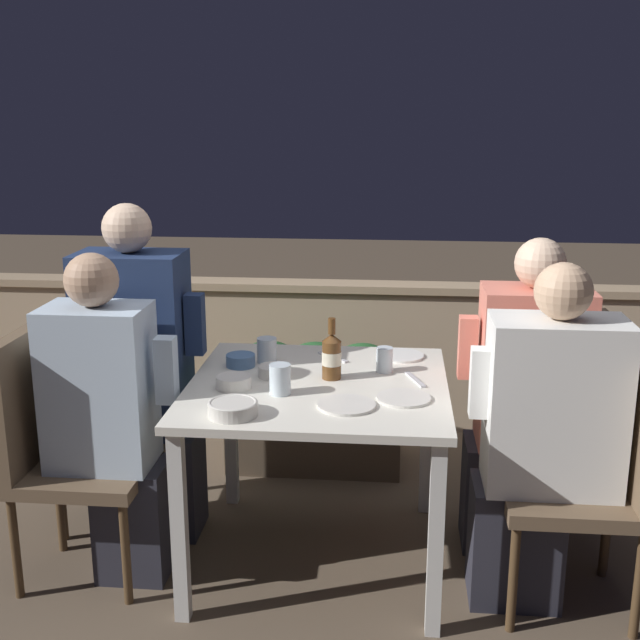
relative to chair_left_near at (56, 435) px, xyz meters
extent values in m
plane|color=brown|center=(0.95, 0.16, -0.55)|extent=(16.00, 16.00, 0.00)
cube|color=tan|center=(0.95, 1.57, -0.16)|extent=(9.00, 0.14, 0.76)
cube|color=#9E8466|center=(0.95, 1.57, 0.24)|extent=(9.00, 0.18, 0.04)
cube|color=silver|center=(0.95, 0.16, 0.16)|extent=(0.95, 0.96, 0.03)
cube|color=silver|center=(0.53, -0.27, -0.20)|extent=(0.05, 0.05, 0.70)
cube|color=silver|center=(1.38, -0.27, -0.20)|extent=(0.05, 0.05, 0.70)
cube|color=silver|center=(0.53, 0.59, -0.20)|extent=(0.05, 0.05, 0.70)
cube|color=silver|center=(1.38, 0.59, -0.20)|extent=(0.05, 0.05, 0.70)
cube|color=brown|center=(0.85, 1.02, -0.41)|extent=(0.84, 0.36, 0.28)
ellipsoid|color=#235628|center=(0.62, 1.02, -0.11)|extent=(0.38, 0.47, 0.36)
ellipsoid|color=#235628|center=(0.85, 1.02, -0.11)|extent=(0.38, 0.47, 0.36)
ellipsoid|color=#235628|center=(1.08, 1.02, -0.11)|extent=(0.38, 0.47, 0.36)
cube|color=brown|center=(0.11, 0.00, -0.13)|extent=(0.46, 0.46, 0.05)
cube|color=brown|center=(-0.10, 0.00, 0.14)|extent=(0.06, 0.46, 0.50)
cylinder|color=#47321E|center=(-0.09, -0.20, -0.35)|extent=(0.03, 0.03, 0.39)
cylinder|color=#47321E|center=(0.31, -0.20, -0.35)|extent=(0.03, 0.03, 0.39)
cylinder|color=#47321E|center=(-0.09, 0.20, -0.35)|extent=(0.03, 0.03, 0.39)
cylinder|color=#47321E|center=(0.31, 0.20, -0.35)|extent=(0.03, 0.03, 0.39)
cube|color=#282833|center=(0.28, 0.00, -0.33)|extent=(0.26, 0.23, 0.44)
cube|color=silver|center=(0.18, 0.00, 0.19)|extent=(0.37, 0.26, 0.60)
cube|color=silver|center=(0.43, 0.00, 0.26)|extent=(0.07, 0.07, 0.24)
sphere|color=tan|center=(0.18, 0.00, 0.58)|extent=(0.19, 0.19, 0.19)
cube|color=brown|center=(0.14, 0.32, -0.13)|extent=(0.46, 0.46, 0.05)
cube|color=brown|center=(-0.07, 0.32, 0.14)|extent=(0.06, 0.46, 0.50)
cylinder|color=#47321E|center=(-0.07, 0.12, -0.35)|extent=(0.03, 0.03, 0.39)
cylinder|color=#47321E|center=(0.34, 0.12, -0.35)|extent=(0.03, 0.03, 0.39)
cylinder|color=#47321E|center=(-0.07, 0.52, -0.35)|extent=(0.03, 0.03, 0.39)
cylinder|color=#47321E|center=(0.34, 0.52, -0.35)|extent=(0.03, 0.03, 0.39)
cube|color=#282833|center=(0.31, 0.32, -0.33)|extent=(0.29, 0.23, 0.44)
cube|color=navy|center=(0.21, 0.32, 0.26)|extent=(0.42, 0.26, 0.73)
cube|color=navy|center=(0.46, 0.32, 0.35)|extent=(0.07, 0.07, 0.24)
sphere|color=beige|center=(0.21, 0.32, 0.72)|extent=(0.19, 0.19, 0.19)
cube|color=brown|center=(1.84, -0.03, -0.13)|extent=(0.46, 0.46, 0.05)
cube|color=brown|center=(2.05, -0.03, 0.14)|extent=(0.06, 0.46, 0.50)
cylinder|color=#47321E|center=(1.64, -0.23, -0.35)|extent=(0.03, 0.03, 0.39)
cylinder|color=#47321E|center=(2.05, -0.23, -0.35)|extent=(0.03, 0.03, 0.39)
cylinder|color=#47321E|center=(1.64, 0.17, -0.35)|extent=(0.03, 0.03, 0.39)
cylinder|color=#47321E|center=(2.05, 0.17, -0.35)|extent=(0.03, 0.03, 0.39)
cube|color=#282833|center=(1.67, -0.03, -0.33)|extent=(0.31, 0.23, 0.44)
cube|color=white|center=(1.77, -0.03, 0.19)|extent=(0.45, 0.26, 0.60)
cube|color=white|center=(1.52, -0.03, 0.26)|extent=(0.07, 0.07, 0.24)
sphere|color=tan|center=(1.77, -0.03, 0.58)|extent=(0.19, 0.19, 0.19)
cube|color=brown|center=(1.83, 0.34, -0.13)|extent=(0.46, 0.46, 0.05)
cube|color=brown|center=(2.04, 0.34, 0.14)|extent=(0.06, 0.46, 0.50)
cylinder|color=#47321E|center=(1.63, 0.14, -0.35)|extent=(0.03, 0.03, 0.39)
cylinder|color=#47321E|center=(2.03, 0.14, -0.35)|extent=(0.03, 0.03, 0.39)
cylinder|color=#47321E|center=(1.63, 0.54, -0.35)|extent=(0.03, 0.03, 0.39)
cylinder|color=#47321E|center=(2.03, 0.54, -0.35)|extent=(0.03, 0.03, 0.39)
cube|color=#282833|center=(1.66, 0.34, -0.33)|extent=(0.28, 0.23, 0.44)
cube|color=#E07A66|center=(1.76, 0.34, 0.20)|extent=(0.40, 0.26, 0.62)
cube|color=#E07A66|center=(1.51, 0.34, 0.28)|extent=(0.07, 0.07, 0.24)
sphere|color=beige|center=(1.76, 0.34, 0.61)|extent=(0.19, 0.19, 0.19)
cylinder|color=brown|center=(1.00, 0.21, 0.25)|extent=(0.07, 0.07, 0.14)
cylinder|color=beige|center=(1.00, 0.21, 0.26)|extent=(0.07, 0.07, 0.05)
cone|color=brown|center=(1.00, 0.21, 0.34)|extent=(0.07, 0.07, 0.03)
cylinder|color=brown|center=(1.00, 0.21, 0.38)|extent=(0.03, 0.03, 0.06)
cylinder|color=silver|center=(1.07, -0.08, 0.18)|extent=(0.20, 0.20, 0.01)
cylinder|color=white|center=(1.26, 0.51, 0.18)|extent=(0.19, 0.19, 0.01)
cylinder|color=silver|center=(1.27, 0.01, 0.18)|extent=(0.19, 0.19, 0.01)
cylinder|color=beige|center=(0.71, -0.20, 0.20)|extent=(0.17, 0.17, 0.05)
torus|color=beige|center=(0.71, -0.20, 0.22)|extent=(0.17, 0.17, 0.01)
cylinder|color=#4C709E|center=(0.63, 0.32, 0.20)|extent=(0.11, 0.11, 0.05)
torus|color=#4C709E|center=(0.63, 0.32, 0.22)|extent=(0.11, 0.11, 0.01)
cylinder|color=beige|center=(0.78, 0.21, 0.20)|extent=(0.12, 0.12, 0.04)
torus|color=beige|center=(0.78, 0.21, 0.22)|extent=(0.12, 0.12, 0.01)
cylinder|color=silver|center=(0.66, 0.07, 0.20)|extent=(0.13, 0.13, 0.05)
torus|color=silver|center=(0.66, 0.07, 0.22)|extent=(0.13, 0.13, 0.01)
cylinder|color=silver|center=(0.83, 0.02, 0.23)|extent=(0.08, 0.08, 0.11)
cylinder|color=silver|center=(1.20, 0.31, 0.23)|extent=(0.06, 0.06, 0.10)
cylinder|color=silver|center=(0.73, 0.38, 0.23)|extent=(0.08, 0.08, 0.10)
cube|color=silver|center=(0.98, 0.46, 0.18)|extent=(0.13, 0.13, 0.01)
cube|color=silver|center=(1.31, 0.21, 0.18)|extent=(0.08, 0.17, 0.01)
camera|label=1|loc=(1.23, -2.63, 1.15)|focal=45.00mm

